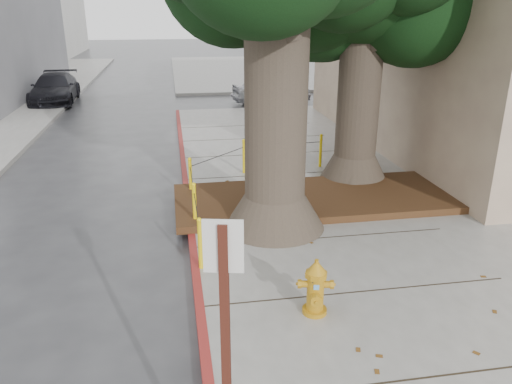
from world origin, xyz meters
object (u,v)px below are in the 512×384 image
(car_silver, at_px, (272,89))
(car_red, at_px, (415,88))
(fire_hydrant, at_px, (316,287))
(signpost, at_px, (226,370))
(car_dark, at_px, (55,89))

(car_silver, relative_size, car_red, 1.15)
(fire_hydrant, relative_size, signpost, 0.30)
(fire_hydrant, distance_m, car_dark, 20.91)
(signpost, bearing_deg, fire_hydrant, 73.93)
(fire_hydrant, relative_size, car_dark, 0.18)
(signpost, height_order, car_dark, signpost)
(fire_hydrant, bearing_deg, car_silver, 92.52)
(car_silver, bearing_deg, signpost, 159.76)
(fire_hydrant, distance_m, car_red, 20.39)
(car_red, distance_m, car_dark, 17.78)
(car_dark, bearing_deg, car_silver, -11.87)
(car_silver, xyz_separation_m, car_dark, (-10.34, 1.80, 0.04))
(signpost, relative_size, car_dark, 0.61)
(car_red, bearing_deg, fire_hydrant, 146.66)
(car_silver, height_order, car_red, car_silver)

